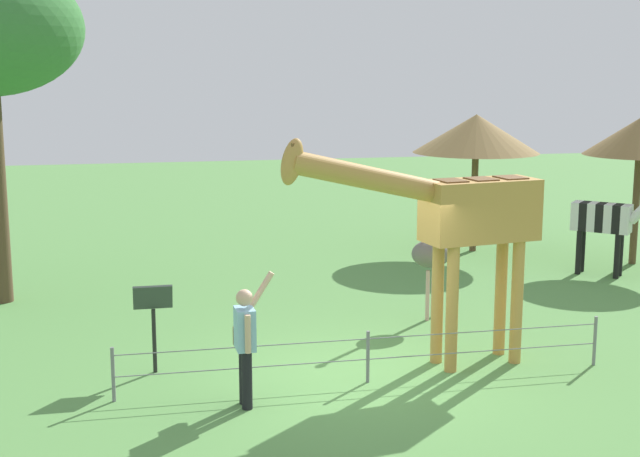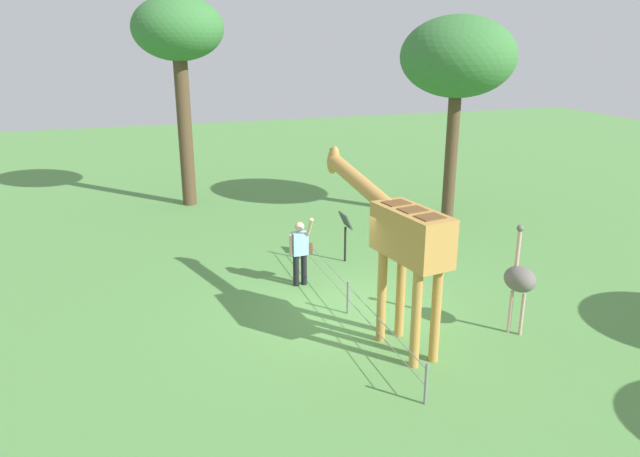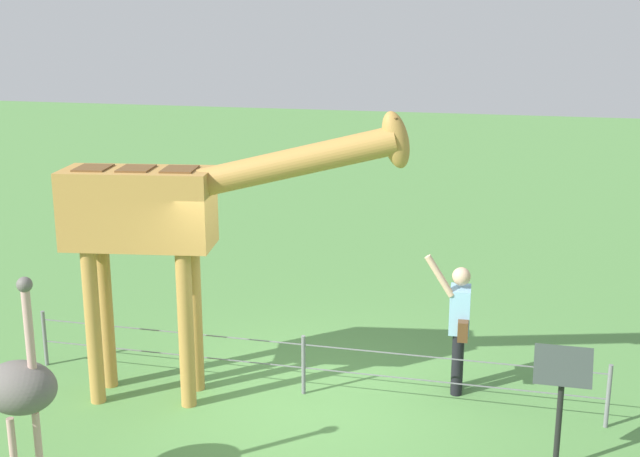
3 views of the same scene
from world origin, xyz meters
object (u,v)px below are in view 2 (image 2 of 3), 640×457
at_px(visitor, 300,249).
at_px(tree_northeast, 178,34).
at_px(giraffe, 400,234).
at_px(info_sign, 345,227).
at_px(tree_east, 458,59).
at_px(ostrich, 520,279).

relative_size(visitor, tree_northeast, 0.25).
xyz_separation_m(giraffe, visitor, (3.26, 0.95, -1.33)).
relative_size(giraffe, info_sign, 3.03).
bearing_deg(giraffe, tree_east, -36.39).
relative_size(ostrich, info_sign, 1.70).
xyz_separation_m(visitor, tree_east, (3.85, -6.20, 4.11)).
xyz_separation_m(giraffe, tree_northeast, (11.37, 2.61, 3.49)).
bearing_deg(giraffe, visitor, 16.29).
relative_size(ostrich, tree_northeast, 0.32).
bearing_deg(info_sign, tree_east, -59.57).
height_order(visitor, info_sign, visitor).
bearing_deg(giraffe, ostrich, -100.22).
bearing_deg(info_sign, ostrich, -159.54).
bearing_deg(tree_northeast, giraffe, -167.09).
bearing_deg(tree_east, info_sign, 120.43).
bearing_deg(ostrich, visitor, 42.35).
bearing_deg(tree_northeast, tree_east, -118.44).
distance_m(ostrich, tree_east, 8.93).
height_order(visitor, tree_northeast, tree_northeast).
xyz_separation_m(tree_northeast, info_sign, (-6.97, -3.22, -4.77)).
height_order(giraffe, info_sign, giraffe).
distance_m(visitor, tree_northeast, 9.57).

